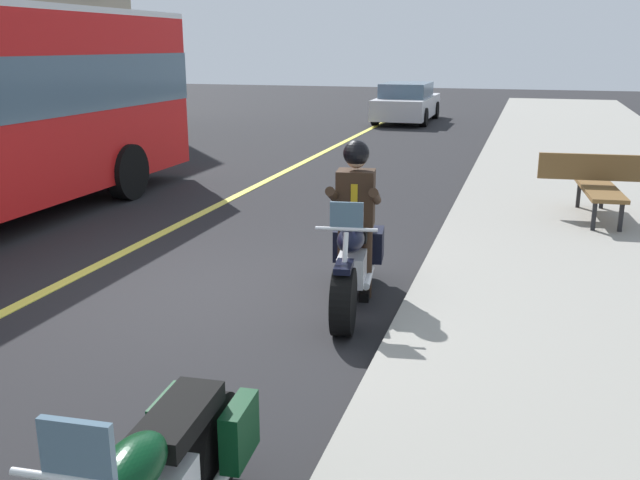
% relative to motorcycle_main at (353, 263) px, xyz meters
% --- Properties ---
extents(ground_plane, '(80.00, 80.00, 0.00)m').
position_rel_motorcycle_main_xyz_m(ground_plane, '(0.15, -1.42, -0.45)').
color(ground_plane, black).
extents(lane_center_stripe, '(60.00, 0.16, 0.01)m').
position_rel_motorcycle_main_xyz_m(lane_center_stripe, '(0.15, -3.42, -0.45)').
color(lane_center_stripe, '#E5DB4C').
rests_on(lane_center_stripe, ground_plane).
extents(motorcycle_main, '(2.22, 0.79, 1.26)m').
position_rel_motorcycle_main_xyz_m(motorcycle_main, '(0.00, 0.00, 0.00)').
color(motorcycle_main, black).
rests_on(motorcycle_main, ground_plane).
extents(rider_main, '(0.68, 0.61, 1.74)m').
position_rel_motorcycle_main_xyz_m(rider_main, '(-0.19, -0.03, 0.58)').
color(rider_main, black).
rests_on(rider_main, ground_plane).
extents(car_dark, '(4.60, 1.92, 1.40)m').
position_rel_motorcycle_main_xyz_m(car_dark, '(-18.55, -2.66, 0.24)').
color(car_dark, silver).
rests_on(car_dark, ground_plane).
extents(bench_sidewalk, '(1.84, 1.80, 0.95)m').
position_rel_motorcycle_main_xyz_m(bench_sidewalk, '(-4.28, 2.77, 0.26)').
color(bench_sidewalk, brown).
rests_on(bench_sidewalk, sidewalk_curb).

